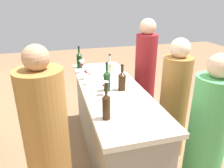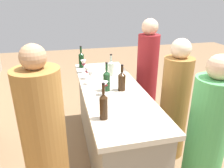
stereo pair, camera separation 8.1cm
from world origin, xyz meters
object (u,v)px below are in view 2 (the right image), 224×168
at_px(wine_bottle_rightmost_dark_green, 81,59).
at_px(wine_glass_near_left, 105,85).
at_px(wine_bottle_second_right_clear_pale, 111,67).
at_px(person_left_guest, 147,78).
at_px(person_center_guest, 207,134).
at_px(wine_glass_near_right, 87,71).
at_px(wine_glass_far_left, 83,64).
at_px(wine_glass_near_center, 90,75).
at_px(wine_bottle_center_olive_green, 107,80).
at_px(person_right_guest, 174,105).
at_px(wine_bottle_leftmost_amber_brown, 104,106).
at_px(wine_bottle_second_left_amber_brown, 122,81).
at_px(person_server_behind, 45,143).

relative_size(wine_bottle_rightmost_dark_green, wine_glass_near_left, 2.09).
xyz_separation_m(wine_bottle_second_right_clear_pale, wine_bottle_rightmost_dark_green, (0.43, 0.34, 0.01)).
height_order(person_left_guest, person_center_guest, person_left_guest).
xyz_separation_m(wine_bottle_second_right_clear_pale, wine_glass_near_right, (-0.06, 0.32, -0.00)).
relative_size(wine_glass_far_left, person_center_guest, 0.12).
distance_m(wine_glass_near_left, wine_glass_near_center, 0.35).
relative_size(wine_bottle_center_olive_green, person_left_guest, 0.20).
bearing_deg(person_right_guest, wine_bottle_second_right_clear_pale, -57.44).
height_order(wine_bottle_leftmost_amber_brown, wine_bottle_center_olive_green, wine_bottle_leftmost_amber_brown).
bearing_deg(wine_bottle_second_left_amber_brown, wine_bottle_center_olive_green, 79.80).
bearing_deg(wine_glass_near_left, person_center_guest, -123.76).
bearing_deg(wine_bottle_second_left_amber_brown, person_center_guest, -134.94).
height_order(wine_bottle_leftmost_amber_brown, person_left_guest, person_left_guest).
distance_m(wine_bottle_second_left_amber_brown, person_left_guest, 0.90).
relative_size(wine_bottle_second_left_amber_brown, wine_bottle_center_olive_green, 0.91).
xyz_separation_m(wine_glass_near_left, person_right_guest, (0.00, -0.85, -0.33)).
height_order(wine_glass_near_right, person_left_guest, person_left_guest).
bearing_deg(wine_bottle_leftmost_amber_brown, person_center_guest, -96.40).
relative_size(wine_glass_near_left, person_right_guest, 0.10).
bearing_deg(person_left_guest, wine_bottle_rightmost_dark_green, -39.20).
bearing_deg(wine_bottle_second_right_clear_pale, wine_glass_near_right, 100.12).
xyz_separation_m(wine_bottle_second_left_amber_brown, person_left_guest, (0.65, -0.57, -0.26)).
bearing_deg(wine_bottle_second_left_amber_brown, wine_glass_near_left, 110.50).
bearing_deg(person_center_guest, person_right_guest, -66.04).
xyz_separation_m(wine_glass_near_right, wine_glass_far_left, (0.26, 0.02, 0.02)).
xyz_separation_m(wine_bottle_rightmost_dark_green, wine_glass_near_left, (-1.01, -0.14, -0.01)).
xyz_separation_m(wine_bottle_second_left_amber_brown, wine_glass_near_center, (0.26, 0.31, 0.00)).
relative_size(wine_bottle_center_olive_green, wine_glass_far_left, 1.85).
distance_m(wine_bottle_second_right_clear_pale, person_left_guest, 0.65).
distance_m(wine_bottle_center_olive_green, wine_bottle_rightmost_dark_green, 0.93).
bearing_deg(person_left_guest, person_center_guest, 72.21).
bearing_deg(person_center_guest, wine_bottle_second_right_clear_pale, -38.88).
distance_m(person_center_guest, person_server_behind, 1.50).
relative_size(wine_bottle_second_left_amber_brown, wine_glass_near_center, 1.80).
distance_m(wine_bottle_center_olive_green, wine_glass_near_right, 0.45).
relative_size(wine_bottle_second_right_clear_pale, wine_glass_near_right, 1.79).
bearing_deg(wine_glass_near_center, wine_glass_far_left, 3.90).
xyz_separation_m(person_center_guest, person_server_behind, (0.13, 1.49, 0.06)).
bearing_deg(wine_bottle_leftmost_amber_brown, person_server_behind, 88.18).
relative_size(wine_bottle_second_right_clear_pale, person_right_guest, 0.19).
distance_m(wine_bottle_rightmost_dark_green, wine_glass_near_center, 0.68).
xyz_separation_m(wine_bottle_leftmost_amber_brown, wine_glass_near_right, (1.00, 0.01, -0.02)).
bearing_deg(person_server_behind, wine_bottle_second_left_amber_brown, 37.06).
distance_m(wine_glass_near_left, wine_glass_near_right, 0.54).
relative_size(person_left_guest, person_center_guest, 1.11).
distance_m(wine_bottle_leftmost_amber_brown, wine_glass_near_right, 1.00).
height_order(wine_bottle_rightmost_dark_green, wine_glass_near_left, wine_bottle_rightmost_dark_green).
relative_size(wine_glass_far_left, person_left_guest, 0.11).
bearing_deg(person_server_behind, person_left_guest, 44.46).
height_order(wine_bottle_second_left_amber_brown, wine_glass_near_left, wine_bottle_second_left_amber_brown).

